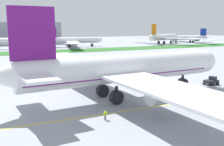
# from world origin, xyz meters

# --- Properties ---
(ground_plane) EXTENTS (600.00, 600.00, 0.00)m
(ground_plane) POSITION_xyz_m (0.00, 0.00, 0.00)
(ground_plane) COLOR #9399A0
(ground_plane) RESTS_ON ground
(apron_taxi_line) EXTENTS (280.00, 0.36, 0.01)m
(apron_taxi_line) POSITION_xyz_m (0.00, -3.58, 0.00)
(apron_taxi_line) COLOR yellow
(apron_taxi_line) RESTS_ON ground
(grass_median_strip) EXTENTS (320.00, 24.00, 0.10)m
(grass_median_strip) POSITION_xyz_m (0.00, 114.93, 0.05)
(grass_median_strip) COLOR #2D6628
(grass_median_strip) RESTS_ON ground
(airliner_foreground) EXTENTS (54.50, 86.05, 18.65)m
(airliner_foreground) POSITION_xyz_m (-5.25, 4.33, 6.33)
(airliner_foreground) COLOR white
(airliner_foreground) RESTS_ON ground
(pushback_tug) EXTENTS (5.47, 2.74, 2.22)m
(pushback_tug) POSITION_xyz_m (22.50, 6.24, 1.00)
(pushback_tug) COLOR #26262B
(pushback_tug) RESTS_ON ground
(ground_crew_wingwalker_port) EXTENTS (0.59, 0.25, 1.68)m
(ground_crew_wingwalker_port) POSITION_xyz_m (-13.53, -6.34, 1.02)
(ground_crew_wingwalker_port) COLOR black
(ground_crew_wingwalker_port) RESTS_ON ground
(service_truck_baggage_loader) EXTENTS (4.84, 3.37, 2.92)m
(service_truck_baggage_loader) POSITION_xyz_m (-11.10, 43.85, 1.57)
(service_truck_baggage_loader) COLOR black
(service_truck_baggage_loader) RESTS_ON ground
(parked_airliner_far_centre) EXTENTS (43.11, 69.27, 14.08)m
(parked_airliner_far_centre) POSITION_xyz_m (26.99, 144.83, 4.78)
(parked_airliner_far_centre) COLOR white
(parked_airliner_far_centre) RESTS_ON ground
(parked_airliner_far_right) EXTENTS (40.06, 62.67, 16.54)m
(parked_airliner_far_right) POSITION_xyz_m (105.55, 143.19, 5.60)
(parked_airliner_far_right) COLOR white
(parked_airliner_far_right) RESTS_ON ground
(parked_airliner_far_outer) EXTENTS (43.13, 69.76, 12.66)m
(parked_airliner_far_outer) POSITION_xyz_m (139.97, 149.30, 4.30)
(parked_airliner_far_outer) COLOR white
(parked_airliner_far_outer) RESTS_ON ground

